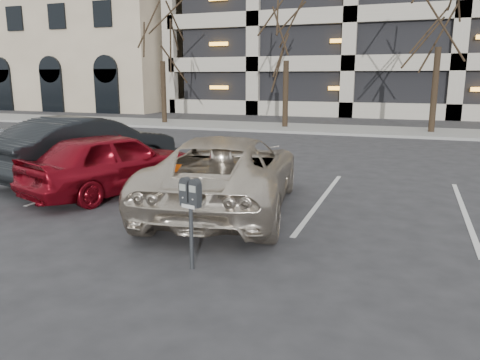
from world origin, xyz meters
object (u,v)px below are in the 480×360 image
Objects in this scene: suv_silver at (226,173)px; car_red at (114,162)px; car_dark at (88,148)px; parking_meter at (191,201)px; tree_a at (161,21)px; tree_b at (287,17)px.

car_red is (-2.87, 0.36, -0.03)m from suv_silver.
car_dark is (-1.56, 1.12, 0.10)m from car_red.
car_red is at bearing 150.95° from parking_meter.
car_dark reaches higher than parking_meter.
tree_a is 1.86× the size of car_red.
car_dark is (5.30, -13.55, -4.76)m from tree_a.
tree_b is at bearing -71.12° from car_red.
tree_a is at bearing -67.11° from suv_silver.
car_dark is (-1.70, -13.55, -4.67)m from tree_b.
car_dark is (-4.43, 1.47, 0.07)m from suv_silver.
tree_b is 1.34× the size of suv_silver.
suv_silver reaches higher than car_red.
parking_meter is at bearing 154.76° from car_dark.
car_dark is at bearing 153.11° from parking_meter.
car_red reaches higher than parking_meter.
tree_b is at bearing -81.30° from car_dark.
suv_silver reaches higher than parking_meter.
car_red is at bearing -64.94° from tree_a.
tree_b reaches higher than car_dark.
tree_b is at bearing 114.93° from parking_meter.
parking_meter is (3.40, -18.00, -4.52)m from tree_b.
tree_a is 7.00m from tree_b.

